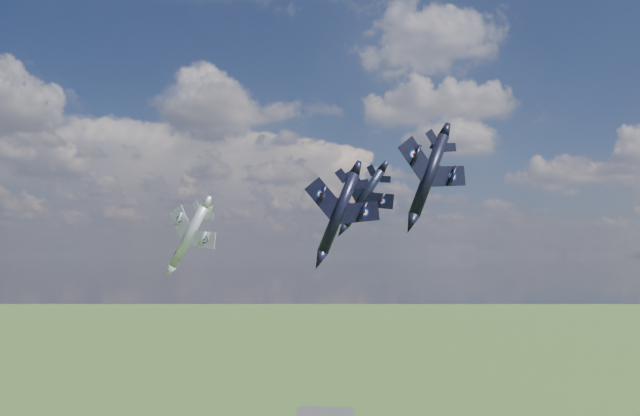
# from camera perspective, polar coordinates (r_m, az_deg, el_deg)

# --- Properties ---
(jet_lead_navy) EXTENTS (12.86, 16.55, 7.24)m
(jet_lead_navy) POSITION_cam_1_polar(r_m,az_deg,el_deg) (83.08, 1.72, -0.42)
(jet_lead_navy) COLOR black
(jet_right_navy) EXTENTS (14.20, 15.87, 6.21)m
(jet_right_navy) POSITION_cam_1_polar(r_m,az_deg,el_deg) (67.26, 9.94, 3.00)
(jet_right_navy) COLOR black
(jet_high_navy) EXTENTS (13.46, 16.45, 8.25)m
(jet_high_navy) POSITION_cam_1_polar(r_m,az_deg,el_deg) (99.02, 3.98, 0.93)
(jet_high_navy) COLOR black
(jet_left_silver) EXTENTS (16.45, 18.62, 8.78)m
(jet_left_silver) POSITION_cam_1_polar(r_m,az_deg,el_deg) (101.67, -11.91, -2.55)
(jet_left_silver) COLOR #ADB1B8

